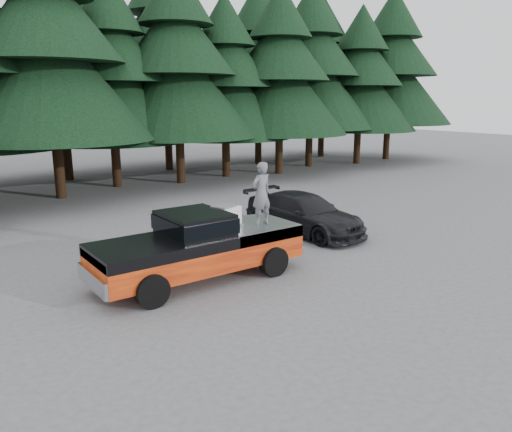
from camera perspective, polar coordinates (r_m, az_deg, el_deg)
ground at (r=14.34m, az=-1.57°, el=-6.65°), size 120.00×120.00×0.00m
pickup_truck at (r=13.81m, az=-6.56°, el=-4.62°), size 6.00×2.04×1.33m
truck_cab at (r=13.50m, az=-7.03°, el=-0.81°), size 1.66×1.90×0.59m
air_compressor at (r=14.17m, az=-3.66°, el=-0.13°), size 0.98×0.90×0.55m
man_on_bed at (r=14.26m, az=0.59°, el=2.59°), size 0.69×0.48×1.82m
parked_car at (r=18.52m, az=5.52°, el=0.27°), size 2.51×5.18×1.45m
treeline at (r=29.54m, az=-21.33°, el=18.00°), size 60.15×16.05×17.50m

